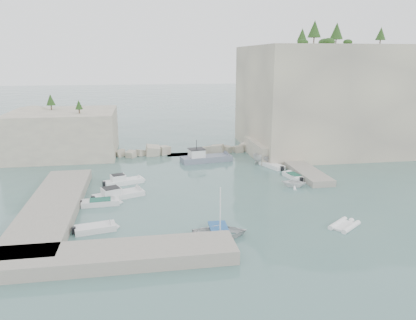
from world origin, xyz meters
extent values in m
plane|color=slate|center=(0.00, 0.00, 0.00)|extent=(400.00, 400.00, 0.00)
cube|color=beige|center=(23.00, 23.00, 8.50)|extent=(26.00, 22.00, 17.00)
cube|color=beige|center=(13.00, 18.00, 1.25)|extent=(8.00, 10.00, 2.50)
cube|color=beige|center=(-20.00, 25.00, 3.50)|extent=(16.00, 14.00, 7.00)
cube|color=#9E9689|center=(-17.00, -1.00, 0.55)|extent=(5.00, 24.00, 1.10)
cube|color=#9E9689|center=(-10.00, -12.50, 0.55)|extent=(18.00, 4.00, 1.10)
cube|color=#9E9689|center=(13.50, 10.00, 0.40)|extent=(3.00, 16.00, 0.80)
cube|color=beige|center=(-1.00, 22.00, 0.70)|extent=(28.00, 3.00, 1.40)
imported|color=silver|center=(-1.50, -9.28, 0.00)|extent=(4.93, 3.59, 1.00)
imported|color=white|center=(9.97, 2.92, 0.00)|extent=(3.57, 3.35, 1.51)
imported|color=silver|center=(10.54, 13.73, 0.00)|extent=(5.37, 2.60, 1.99)
cylinder|color=white|center=(-1.50, -9.28, 2.60)|extent=(0.10, 0.10, 4.20)
cone|color=#1E4219|center=(18.00, 18.00, 19.27)|extent=(1.96, 1.96, 2.45)
cone|color=#1E4219|center=(26.00, 27.00, 19.60)|extent=(2.24, 2.24, 2.80)
cone|color=#1E4219|center=(30.00, 20.00, 18.82)|extent=(1.57, 1.57, 1.96)
cone|color=#1E4219|center=(21.00, 30.00, 19.08)|extent=(1.79, 1.79, 2.24)
cone|color=#1E4219|center=(-22.00, 27.00, 8.62)|extent=(1.40, 1.40, 1.75)
cone|color=#1E4219|center=(-17.00, 22.00, 8.30)|extent=(1.12, 1.12, 1.40)
camera|label=1|loc=(-7.93, -41.31, 15.16)|focal=35.00mm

